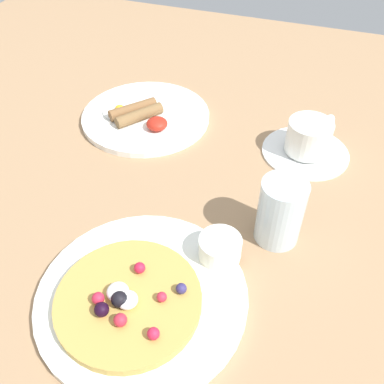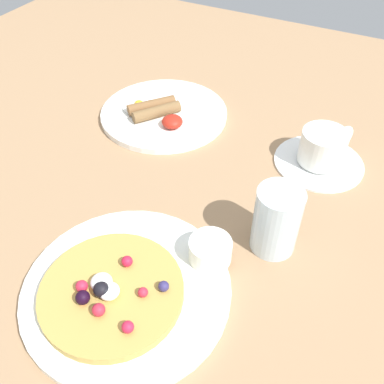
{
  "view_description": "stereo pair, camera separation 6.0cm",
  "coord_description": "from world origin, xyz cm",
  "px_view_note": "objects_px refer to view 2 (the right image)",
  "views": [
    {
      "loc": [
        20.85,
        -42.71,
        46.05
      ],
      "look_at": [
        6.16,
        -1.34,
        4.0
      ],
      "focal_mm": 39.63,
      "sensor_mm": 36.0,
      "label": 1
    },
    {
      "loc": [
        26.35,
        -40.33,
        46.05
      ],
      "look_at": [
        6.16,
        -1.34,
        4.0
      ],
      "focal_mm": 39.63,
      "sensor_mm": 36.0,
      "label": 2
    }
  ],
  "objects_px": {
    "coffee_saucer": "(319,162)",
    "coffee_cup": "(324,146)",
    "breakfast_plate": "(164,113)",
    "water_glass": "(276,220)",
    "syrup_ramekin": "(210,250)",
    "pancake_plate": "(127,289)"
  },
  "relations": [
    {
      "from": "water_glass",
      "to": "breakfast_plate",
      "type": "bearing_deg",
      "value": 144.7
    },
    {
      "from": "coffee_cup",
      "to": "water_glass",
      "type": "bearing_deg",
      "value": -93.24
    },
    {
      "from": "coffee_cup",
      "to": "coffee_saucer",
      "type": "bearing_deg",
      "value": -121.23
    },
    {
      "from": "breakfast_plate",
      "to": "water_glass",
      "type": "bearing_deg",
      "value": -35.3
    },
    {
      "from": "syrup_ramekin",
      "to": "pancake_plate",
      "type": "bearing_deg",
      "value": -129.5
    },
    {
      "from": "coffee_saucer",
      "to": "water_glass",
      "type": "distance_m",
      "value": 0.21
    },
    {
      "from": "pancake_plate",
      "to": "breakfast_plate",
      "type": "relative_size",
      "value": 1.08
    },
    {
      "from": "coffee_saucer",
      "to": "coffee_cup",
      "type": "distance_m",
      "value": 0.03
    },
    {
      "from": "coffee_cup",
      "to": "pancake_plate",
      "type": "bearing_deg",
      "value": -112.12
    },
    {
      "from": "coffee_saucer",
      "to": "syrup_ramekin",
      "type": "bearing_deg",
      "value": -105.11
    },
    {
      "from": "pancake_plate",
      "to": "breakfast_plate",
      "type": "distance_m",
      "value": 0.4
    },
    {
      "from": "pancake_plate",
      "to": "water_glass",
      "type": "xyz_separation_m",
      "value": [
        0.14,
        0.16,
        0.04
      ]
    },
    {
      "from": "pancake_plate",
      "to": "water_glass",
      "type": "height_order",
      "value": "water_glass"
    },
    {
      "from": "breakfast_plate",
      "to": "coffee_cup",
      "type": "relative_size",
      "value": 2.51
    },
    {
      "from": "breakfast_plate",
      "to": "water_glass",
      "type": "xyz_separation_m",
      "value": [
        0.29,
        -0.21,
        0.04
      ]
    },
    {
      "from": "syrup_ramekin",
      "to": "water_glass",
      "type": "bearing_deg",
      "value": 47.62
    },
    {
      "from": "coffee_saucer",
      "to": "water_glass",
      "type": "height_order",
      "value": "water_glass"
    },
    {
      "from": "syrup_ramekin",
      "to": "water_glass",
      "type": "xyz_separation_m",
      "value": [
        0.06,
        0.07,
        0.02
      ]
    },
    {
      "from": "coffee_cup",
      "to": "water_glass",
      "type": "relative_size",
      "value": 0.98
    },
    {
      "from": "water_glass",
      "to": "pancake_plate",
      "type": "bearing_deg",
      "value": -130.79
    },
    {
      "from": "water_glass",
      "to": "coffee_cup",
      "type": "bearing_deg",
      "value": 86.76
    },
    {
      "from": "pancake_plate",
      "to": "breakfast_plate",
      "type": "xyz_separation_m",
      "value": [
        -0.16,
        0.36,
        -0.0
      ]
    }
  ]
}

